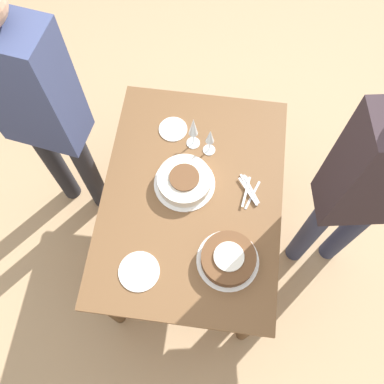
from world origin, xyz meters
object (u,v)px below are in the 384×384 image
Objects in this scene: cake_front_chocolate at (228,259)px; wine_glass_far at (193,128)px; wine_glass_near at (210,138)px; person_watching at (36,106)px; person_cutting at (373,184)px; cake_center_white at (184,181)px.

wine_glass_far is (0.61, 0.24, 0.11)m from cake_front_chocolate.
cake_front_chocolate is 1.54× the size of wine_glass_near.
person_watching reaches higher than wine_glass_far.
wine_glass_far reaches higher than wine_glass_near.
person_cutting reaches higher than cake_front_chocolate.
person_cutting is at bearing 1.54° from person_watching.
cake_center_white is at bearing -4.17° from person_watching.
person_cutting is (-0.24, -0.73, 0.18)m from wine_glass_near.
person_watching reaches higher than cake_center_white.
person_watching is at bearing 76.90° from cake_center_white.
cake_center_white is 1.62× the size of wine_glass_near.
cake_front_chocolate is 0.17× the size of person_watching.
wine_glass_near is 0.79m from person_cutting.
person_cutting reaches higher than cake_center_white.
cake_front_chocolate is 0.61m from wine_glass_near.
wine_glass_near is 0.11× the size of person_watching.
wine_glass_near is at bearing 15.03° from cake_front_chocolate.
wine_glass_far is at bearing -3.15° from cake_center_white.
cake_center_white is 1.35× the size of wine_glass_far.
wine_glass_far is at bearing 70.52° from wine_glass_near.
cake_front_chocolate is at bearing -158.24° from wine_glass_far.
person_watching is (0.17, 0.71, 0.27)m from cake_center_white.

